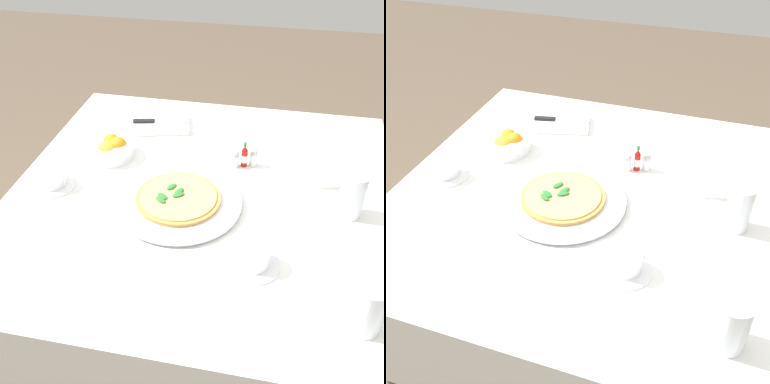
{
  "view_description": "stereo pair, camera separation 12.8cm",
  "coord_description": "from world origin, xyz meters",
  "views": [
    {
      "loc": [
        0.17,
        -1.04,
        1.54
      ],
      "look_at": [
        -0.03,
        -0.04,
        0.77
      ],
      "focal_mm": 42.61,
      "sensor_mm": 36.0,
      "label": 1
    },
    {
      "loc": [
        0.3,
        -1.01,
        1.54
      ],
      "look_at": [
        -0.03,
        -0.04,
        0.77
      ],
      "focal_mm": 42.61,
      "sensor_mm": 36.0,
      "label": 2
    }
  ],
  "objects": [
    {
      "name": "coffee_cup_right_edge",
      "position": [
        0.16,
        -0.27,
        0.77
      ],
      "size": [
        0.13,
        0.13,
        0.06
      ],
      "color": "white",
      "rests_on": "dining_table"
    },
    {
      "name": "dinner_knife",
      "position": [
        -0.23,
        0.34,
        0.77
      ],
      "size": [
        0.19,
        0.06,
        0.01
      ],
      "rotation": [
        0.0,
        0.0,
        0.22
      ],
      "color": "silver",
      "rests_on": "napkin_folded"
    },
    {
      "name": "napkin_folded",
      "position": [
        -0.23,
        0.34,
        0.76
      ],
      "size": [
        0.25,
        0.18,
        0.02
      ],
      "rotation": [
        0.0,
        0.0,
        0.25
      ],
      "color": "white",
      "rests_on": "dining_table"
    },
    {
      "name": "pizza",
      "position": [
        -0.06,
        -0.08,
        0.77
      ],
      "size": [
        0.23,
        0.23,
        0.02
      ],
      "color": "#C68E47",
      "rests_on": "pizza_plate"
    },
    {
      "name": "menu_card",
      "position": [
        0.34,
        0.08,
        0.78
      ],
      "size": [
        0.09,
        0.03,
        0.06
      ],
      "rotation": [
        0.0,
        0.0,
        3.39
      ],
      "color": "white",
      "rests_on": "dining_table"
    },
    {
      "name": "water_glass_left_edge",
      "position": [
        0.4,
        -0.39,
        0.8
      ],
      "size": [
        0.08,
        0.08,
        0.12
      ],
      "color": "white",
      "rests_on": "dining_table"
    },
    {
      "name": "ground_plane",
      "position": [
        0.0,
        0.0,
        0.0
      ],
      "size": [
        8.0,
        8.0,
        0.0
      ],
      "primitive_type": "plane",
      "color": "brown"
    },
    {
      "name": "hot_sauce_bottle",
      "position": [
        0.1,
        0.15,
        0.78
      ],
      "size": [
        0.02,
        0.02,
        0.08
      ],
      "color": "#B7140F",
      "rests_on": "dining_table"
    },
    {
      "name": "pepper_shaker",
      "position": [
        0.07,
        0.14,
        0.77
      ],
      "size": [
        0.03,
        0.03,
        0.06
      ],
      "color": "white",
      "rests_on": "dining_table"
    },
    {
      "name": "dining_table",
      "position": [
        0.0,
        0.0,
        0.61
      ],
      "size": [
        1.12,
        1.12,
        0.75
      ],
      "color": "white",
      "rests_on": "ground_plane"
    },
    {
      "name": "water_glass_near_left",
      "position": [
        0.4,
        -0.03,
        0.8
      ],
      "size": [
        0.07,
        0.07,
        0.13
      ],
      "color": "white",
      "rests_on": "dining_table"
    },
    {
      "name": "salt_shaker",
      "position": [
        0.12,
        0.16,
        0.77
      ],
      "size": [
        0.03,
        0.03,
        0.06
      ],
      "color": "white",
      "rests_on": "dining_table"
    },
    {
      "name": "coffee_cup_far_left",
      "position": [
        -0.44,
        -0.06,
        0.77
      ],
      "size": [
        0.13,
        0.13,
        0.06
      ],
      "color": "white",
      "rests_on": "dining_table"
    },
    {
      "name": "citrus_bowl",
      "position": [
        -0.33,
        0.13,
        0.77
      ],
      "size": [
        0.15,
        0.15,
        0.07
      ],
      "color": "white",
      "rests_on": "dining_table"
    },
    {
      "name": "pizza_plate",
      "position": [
        -0.06,
        -0.08,
        0.76
      ],
      "size": [
        0.35,
        0.35,
        0.02
      ],
      "color": "white",
      "rests_on": "dining_table"
    }
  ]
}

